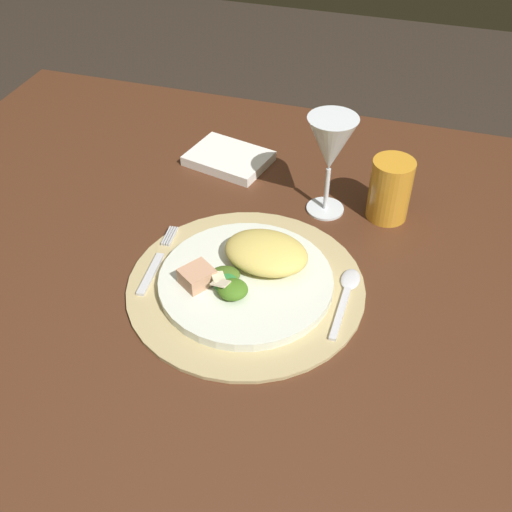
{
  "coord_description": "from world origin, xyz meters",
  "views": [
    {
      "loc": [
        0.21,
        -0.67,
        1.34
      ],
      "look_at": [
        0.0,
        -0.0,
        0.72
      ],
      "focal_mm": 43.11,
      "sensor_mm": 36.0,
      "label": 1
    }
  ],
  "objects_px": {
    "dining_table": "(257,318)",
    "napkin": "(229,158)",
    "spoon": "(347,291)",
    "dinner_plate": "(246,281)",
    "wine_glass": "(331,146)",
    "fork": "(156,263)",
    "amber_tumbler": "(390,189)"
  },
  "relations": [
    {
      "from": "wine_glass",
      "to": "spoon",
      "type": "bearing_deg",
      "value": -68.9
    },
    {
      "from": "napkin",
      "to": "wine_glass",
      "type": "xyz_separation_m",
      "value": [
        0.2,
        -0.09,
        0.12
      ]
    },
    {
      "from": "dinner_plate",
      "to": "wine_glass",
      "type": "distance_m",
      "value": 0.26
    },
    {
      "from": "fork",
      "to": "wine_glass",
      "type": "relative_size",
      "value": 0.91
    },
    {
      "from": "dining_table",
      "to": "wine_glass",
      "type": "bearing_deg",
      "value": 66.96
    },
    {
      "from": "dinner_plate",
      "to": "fork",
      "type": "bearing_deg",
      "value": 178.74
    },
    {
      "from": "fork",
      "to": "dining_table",
      "type": "bearing_deg",
      "value": 19.38
    },
    {
      "from": "fork",
      "to": "dinner_plate",
      "type": "bearing_deg",
      "value": -1.26
    },
    {
      "from": "dining_table",
      "to": "napkin",
      "type": "bearing_deg",
      "value": 117.54
    },
    {
      "from": "dinner_plate",
      "to": "napkin",
      "type": "relative_size",
      "value": 1.76
    },
    {
      "from": "napkin",
      "to": "amber_tumbler",
      "type": "relative_size",
      "value": 1.37
    },
    {
      "from": "spoon",
      "to": "amber_tumbler",
      "type": "bearing_deg",
      "value": 82.53
    },
    {
      "from": "spoon",
      "to": "dinner_plate",
      "type": "bearing_deg",
      "value": -168.84
    },
    {
      "from": "napkin",
      "to": "spoon",
      "type": "bearing_deg",
      "value": -45.35
    },
    {
      "from": "dining_table",
      "to": "wine_glass",
      "type": "relative_size",
      "value": 7.93
    },
    {
      "from": "fork",
      "to": "amber_tumbler",
      "type": "bearing_deg",
      "value": 36.28
    },
    {
      "from": "dining_table",
      "to": "napkin",
      "type": "height_order",
      "value": "napkin"
    },
    {
      "from": "dining_table",
      "to": "dinner_plate",
      "type": "relative_size",
      "value": 5.41
    },
    {
      "from": "dinner_plate",
      "to": "fork",
      "type": "xyz_separation_m",
      "value": [
        -0.14,
        0.0,
        -0.0
      ]
    },
    {
      "from": "fork",
      "to": "wine_glass",
      "type": "bearing_deg",
      "value": 45.27
    },
    {
      "from": "dining_table",
      "to": "fork",
      "type": "relative_size",
      "value": 8.74
    },
    {
      "from": "dining_table",
      "to": "fork",
      "type": "xyz_separation_m",
      "value": [
        -0.14,
        -0.05,
        0.13
      ]
    },
    {
      "from": "napkin",
      "to": "amber_tumbler",
      "type": "distance_m",
      "value": 0.32
    },
    {
      "from": "spoon",
      "to": "napkin",
      "type": "distance_m",
      "value": 0.4
    },
    {
      "from": "dinner_plate",
      "to": "spoon",
      "type": "relative_size",
      "value": 1.78
    },
    {
      "from": "dinner_plate",
      "to": "spoon",
      "type": "distance_m",
      "value": 0.15
    },
    {
      "from": "dining_table",
      "to": "amber_tumbler",
      "type": "bearing_deg",
      "value": 46.54
    },
    {
      "from": "spoon",
      "to": "wine_glass",
      "type": "distance_m",
      "value": 0.24
    },
    {
      "from": "wine_glass",
      "to": "amber_tumbler",
      "type": "bearing_deg",
      "value": 8.43
    },
    {
      "from": "fork",
      "to": "spoon",
      "type": "bearing_deg",
      "value": 5.01
    },
    {
      "from": "spoon",
      "to": "wine_glass",
      "type": "xyz_separation_m",
      "value": [
        -0.07,
        0.19,
        0.12
      ]
    },
    {
      "from": "dinner_plate",
      "to": "wine_glass",
      "type": "xyz_separation_m",
      "value": [
        0.07,
        0.22,
        0.11
      ]
    }
  ]
}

